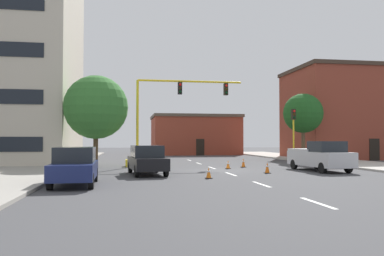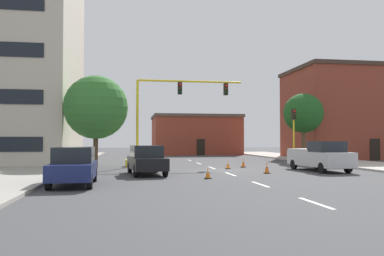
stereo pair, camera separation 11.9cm
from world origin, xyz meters
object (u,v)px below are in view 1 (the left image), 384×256
Objects in this scene: sedan_navy_mid_left at (75,166)px; traffic_cone_roadside_c at (243,163)px; tree_left_near at (96,107)px; sedan_black_near_left at (147,160)px; traffic_signal_gantry at (153,138)px; pickup_truck_silver at (320,156)px; traffic_light_pole_right at (294,123)px; traffic_cone_roadside_d at (228,165)px; traffic_cone_roadside_b at (267,168)px; traffic_cone_roadside_a at (209,173)px; tree_right_mid at (303,113)px.

sedan_navy_mid_left reaches higher than traffic_cone_roadside_c.
sedan_black_near_left is (3.55, -7.06, -3.66)m from tree_left_near.
sedan_black_near_left is 1.03× the size of sedan_navy_mid_left.
pickup_truck_silver is (10.71, -6.44, -1.28)m from traffic_signal_gantry.
traffic_signal_gantry is at bearing 83.97° from sedan_black_near_left.
traffic_signal_gantry is 13.18m from sedan_navy_mid_left.
traffic_cone_roadside_d is (-7.35, -5.42, -3.22)m from traffic_light_pole_right.
traffic_cone_roadside_b is 1.12× the size of traffic_cone_roadside_d.
pickup_truck_silver is at bearing 24.66° from traffic_cone_roadside_a.
tree_right_mid reaches higher than sedan_navy_mid_left.
sedan_navy_mid_left is at bearing -158.38° from pickup_truck_silver.
traffic_light_pole_right is 8.87m from pickup_truck_silver.
traffic_cone_roadside_c is at bearing 42.89° from sedan_navy_mid_left.
traffic_light_pole_right is 6.95× the size of traffic_cone_roadside_b.
pickup_truck_silver is at bearing 4.57° from sedan_black_near_left.
traffic_light_pole_right is 1.03× the size of sedan_black_near_left.
pickup_truck_silver reaches higher than sedan_black_near_left.
tree_right_mid is (18.82, 4.48, 0.03)m from tree_left_near.
sedan_black_near_left is 7.42m from traffic_cone_roadside_b.
traffic_cone_roadside_b is (4.25, 2.69, 0.04)m from traffic_cone_roadside_a.
traffic_signal_gantry is 13.39× the size of traffic_cone_roadside_b.
pickup_truck_silver is at bearing -31.02° from traffic_signal_gantry.
traffic_light_pole_right is 22.19m from sedan_navy_mid_left.
traffic_cone_roadside_d is at bearing 67.41° from traffic_cone_roadside_a.
traffic_signal_gantry reaches higher than tree_right_mid.
traffic_cone_roadside_b is at bearing -70.13° from traffic_cone_roadside_d.
sedan_navy_mid_left reaches higher than traffic_cone_roadside_d.
tree_left_near is 10.90m from traffic_cone_roadside_d.
traffic_cone_roadside_c is (-4.01, 4.27, -0.63)m from pickup_truck_silver.
traffic_cone_roadside_c is at bearing 133.20° from pickup_truck_silver.
traffic_cone_roadside_a is (-8.35, -3.83, -0.68)m from pickup_truck_silver.
sedan_black_near_left and sedan_navy_mid_left have the same top height.
tree_left_near is 1.54× the size of sedan_navy_mid_left.
traffic_light_pole_right is 7.74× the size of traffic_cone_roadside_d.
traffic_cone_roadside_c is (-5.81, -4.03, -3.18)m from traffic_light_pole_right.
pickup_truck_silver is at bearing 15.64° from traffic_cone_roadside_b.
sedan_navy_mid_left is at bearing -124.92° from sedan_black_near_left.
tree_left_near is at bearing 157.80° from pickup_truck_silver.
tree_left_near reaches higher than traffic_cone_roadside_c.
traffic_signal_gantry is at bearing 148.98° from pickup_truck_silver.
traffic_signal_gantry is 13.17× the size of traffic_cone_roadside_c.
traffic_signal_gantry is 14.93× the size of traffic_cone_roadside_d.
traffic_cone_roadside_a is at bearing 17.61° from sedan_navy_mid_left.
traffic_cone_roadside_b is at bearing 32.28° from traffic_cone_roadside_a.
tree_right_mid is 1.17× the size of pickup_truck_silver.
sedan_navy_mid_left is at bearing -109.08° from traffic_signal_gantry.
traffic_cone_roadside_d is (9.45, 8.83, -0.58)m from sedan_navy_mid_left.
tree_left_near is 1.08× the size of tree_right_mid.
pickup_truck_silver is (-3.78, -10.62, -3.60)m from tree_right_mid.
sedan_black_near_left reaches higher than traffic_cone_roadside_a.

